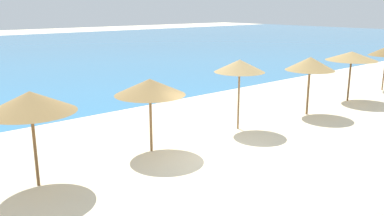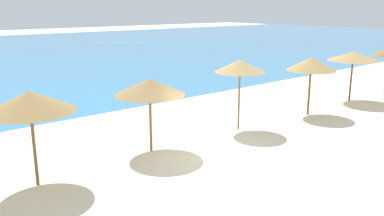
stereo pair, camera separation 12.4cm
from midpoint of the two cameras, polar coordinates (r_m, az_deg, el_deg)
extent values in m
plane|color=beige|center=(13.08, 3.87, -7.30)|extent=(160.00, 160.00, 0.00)
cylinder|color=brown|center=(11.70, -21.59, -5.12)|extent=(0.09, 0.09, 2.23)
cone|color=olive|center=(11.37, -22.15, 0.83)|extent=(2.37, 2.37, 0.56)
cylinder|color=brown|center=(13.57, -6.10, -1.86)|extent=(0.09, 0.09, 2.10)
cone|color=olive|center=(13.29, -6.23, 2.98)|extent=(2.35, 2.35, 0.54)
cylinder|color=brown|center=(16.03, 6.38, 1.27)|extent=(0.08, 0.08, 2.45)
cone|color=tan|center=(15.79, 6.51, 5.94)|extent=(1.98, 1.98, 0.49)
cylinder|color=brown|center=(18.88, 15.90, 2.35)|extent=(0.10, 0.10, 2.17)
cone|color=#9E7F4C|center=(18.67, 16.16, 6.04)|extent=(2.17, 2.17, 0.59)
cylinder|color=brown|center=(22.35, 21.19, 3.81)|extent=(0.09, 0.09, 2.25)
cone|color=#9E7F4C|center=(22.18, 21.46, 6.86)|extent=(2.57, 2.57, 0.45)
cylinder|color=brown|center=(26.04, 25.36, 4.67)|extent=(0.08, 0.08, 2.18)
camera|label=1|loc=(0.06, -90.25, -0.06)|focal=37.78mm
camera|label=2|loc=(0.06, 89.75, 0.06)|focal=37.78mm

